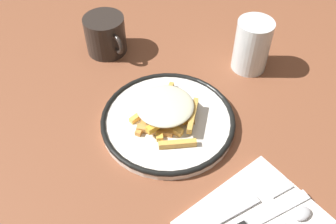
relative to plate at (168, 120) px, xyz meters
name	(u,v)px	position (x,y,z in m)	size (l,w,h in m)	color
ground_plane	(168,124)	(0.00, 0.00, -0.01)	(2.60, 2.60, 0.00)	brown
plate	(168,120)	(0.00, 0.00, 0.00)	(0.26, 0.26, 0.02)	silver
fries_heap	(164,111)	(-0.01, -0.01, 0.03)	(0.17, 0.15, 0.04)	orange
napkin	(253,224)	(0.25, -0.02, 0.00)	(0.16, 0.21, 0.01)	silver
fork	(247,205)	(0.22, -0.01, 0.00)	(0.04, 0.18, 0.01)	silver
spoon	(285,224)	(0.28, 0.01, 0.01)	(0.03, 0.15, 0.01)	silver
water_glass	(252,45)	(-0.03, 0.25, 0.05)	(0.08, 0.08, 0.12)	silver
coffee_mug	(106,35)	(-0.27, 0.02, 0.03)	(0.12, 0.09, 0.09)	#2A2420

